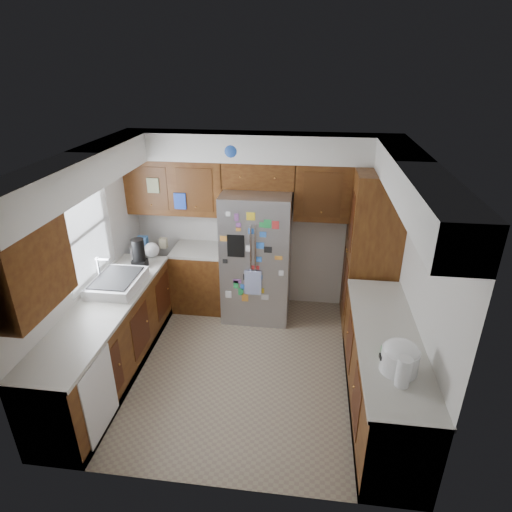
# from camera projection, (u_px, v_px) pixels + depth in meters

# --- Properties ---
(floor) EXTENTS (3.60, 3.60, 0.00)m
(floor) POSITION_uv_depth(u_px,v_px,m) (244.00, 366.00, 5.12)
(floor) COLOR gray
(floor) RESTS_ON ground
(room_shell) EXTENTS (3.64, 3.24, 2.52)m
(room_shell) POSITION_uv_depth(u_px,v_px,m) (238.00, 211.00, 4.69)
(room_shell) COLOR silver
(room_shell) RESTS_ON ground
(left_counter_run) EXTENTS (1.36, 3.20, 0.92)m
(left_counter_run) POSITION_uv_depth(u_px,v_px,m) (132.00, 327.00, 5.12)
(left_counter_run) COLOR #421E0C
(left_counter_run) RESTS_ON ground
(right_counter_run) EXTENTS (0.63, 2.25, 0.92)m
(right_counter_run) POSITION_uv_depth(u_px,v_px,m) (382.00, 376.00, 4.34)
(right_counter_run) COLOR #421E0C
(right_counter_run) RESTS_ON ground
(pantry) EXTENTS (0.60, 0.90, 2.15)m
(pantry) POSITION_uv_depth(u_px,v_px,m) (371.00, 252.00, 5.52)
(pantry) COLOR #421E0C
(pantry) RESTS_ON ground
(fridge) EXTENTS (0.90, 0.79, 1.80)m
(fridge) POSITION_uv_depth(u_px,v_px,m) (257.00, 256.00, 5.82)
(fridge) COLOR gray
(fridge) RESTS_ON ground
(bridge_cabinet) EXTENTS (0.96, 0.34, 0.35)m
(bridge_cabinet) POSITION_uv_depth(u_px,v_px,m) (259.00, 174.00, 5.57)
(bridge_cabinet) COLOR #421E0C
(bridge_cabinet) RESTS_ON fridge
(fridge_top_items) EXTENTS (0.79, 0.34, 0.30)m
(fridge_top_items) POSITION_uv_depth(u_px,v_px,m) (247.00, 151.00, 5.40)
(fridge_top_items) COLOR #224DAB
(fridge_top_items) RESTS_ON bridge_cabinet
(sink_assembly) EXTENTS (0.52, 0.70, 0.37)m
(sink_assembly) POSITION_uv_depth(u_px,v_px,m) (117.00, 282.00, 4.96)
(sink_assembly) COLOR white
(sink_assembly) RESTS_ON left_counter_run
(left_counter_clutter) EXTENTS (0.40, 0.95, 0.38)m
(left_counter_clutter) POSITION_uv_depth(u_px,v_px,m) (144.00, 251.00, 5.60)
(left_counter_clutter) COLOR black
(left_counter_clutter) RESTS_ON left_counter_run
(rice_cooker) EXTENTS (0.33, 0.32, 0.28)m
(rice_cooker) POSITION_uv_depth(u_px,v_px,m) (400.00, 356.00, 3.61)
(rice_cooker) COLOR white
(rice_cooker) RESTS_ON right_counter_run
(paper_towel) EXTENTS (0.12, 0.12, 0.26)m
(paper_towel) POSITION_uv_depth(u_px,v_px,m) (404.00, 372.00, 3.45)
(paper_towel) COLOR white
(paper_towel) RESTS_ON right_counter_run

